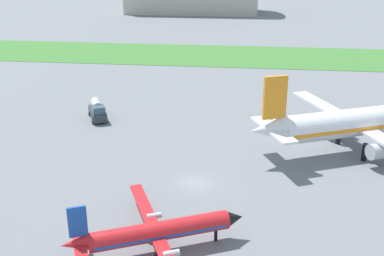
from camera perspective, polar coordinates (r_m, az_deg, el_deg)
name	(u,v)px	position (r m, az deg, el deg)	size (l,w,h in m)	color
ground_plane	(196,183)	(61.41, 0.43, -6.60)	(600.00, 600.00, 0.00)	slate
grass_taxiway_strip	(227,56)	(133.74, 4.21, 8.72)	(360.00, 28.00, 0.08)	#3D7533
airplane_foreground_turboprop	(157,231)	(47.59, -4.28, -12.35)	(17.43, 20.07, 6.43)	red
airplane_midfield_jet	(360,122)	(73.11, 19.67, 0.64)	(33.36, 33.53, 12.60)	white
fuel_truck_by_runway	(97,111)	(84.56, -11.35, 2.07)	(4.98, 6.90, 3.29)	#2D333D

